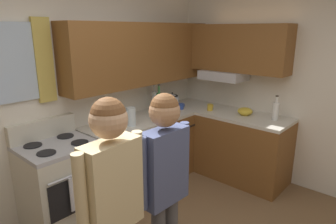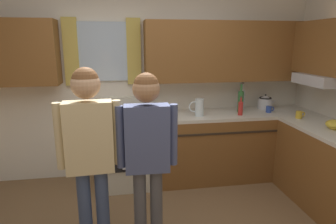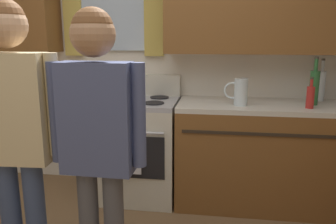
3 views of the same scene
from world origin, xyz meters
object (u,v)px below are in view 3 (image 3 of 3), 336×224
adult_left (14,120)px  adult_in_plaid (97,130)px  bottle_tall_clear (321,85)px  stove_oven (139,146)px  bottle_wine_green (314,87)px  bottle_sauce_red (310,97)px  water_pitcher (240,92)px

adult_left → adult_in_plaid: adult_left is taller
bottle_tall_clear → stove_oven: bearing=-172.7°
stove_oven → adult_left: adult_left is taller
bottle_wine_green → adult_in_plaid: (-1.37, -1.35, -0.05)m
bottle_tall_clear → bottle_sauce_red: 0.39m
stove_oven → bottle_sauce_red: bottle_sauce_red is taller
stove_oven → adult_in_plaid: 1.45m
bottle_sauce_red → adult_left: (-1.76, -1.18, 0.04)m
bottle_sauce_red → water_pitcher: (-0.54, 0.04, 0.02)m
adult_left → adult_in_plaid: (0.45, -0.01, -0.03)m
water_pitcher → adult_left: adult_left is taller
bottle_tall_clear → adult_in_plaid: size_ratio=0.23×
adult_left → stove_oven: bearing=75.6°
bottle_sauce_red → adult_in_plaid: bearing=-137.6°
water_pitcher → bottle_tall_clear: bearing=23.5°
bottle_tall_clear → adult_left: 2.46m
water_pitcher → adult_in_plaid: size_ratio=0.14×
bottle_wine_green → adult_left: (-1.82, -1.33, -0.02)m
bottle_wine_green → adult_left: size_ratio=0.24×
bottle_tall_clear → water_pitcher: 0.77m
adult_left → water_pitcher: bearing=45.1°
bottle_wine_green → water_pitcher: 0.61m
bottle_sauce_red → adult_left: adult_left is taller
stove_oven → water_pitcher: 1.04m
bottle_wine_green → adult_in_plaid: adult_in_plaid is taller
bottle_tall_clear → adult_left: adult_left is taller
stove_oven → bottle_sauce_red: 1.52m
bottle_sauce_red → adult_left: bearing=-146.1°
bottle_sauce_red → water_pitcher: bottle_sauce_red is taller
bottle_tall_clear → water_pitcher: bearing=-156.5°
adult_in_plaid → bottle_sauce_red: bearing=42.4°
water_pitcher → adult_left: bearing=-134.9°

